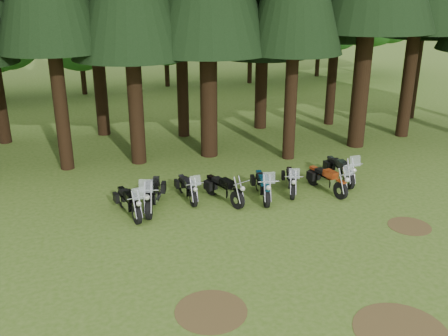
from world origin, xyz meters
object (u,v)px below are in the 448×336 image
(motorcycle_1, at_px, (153,195))
(motorcycle_3, at_px, (224,190))
(motorcycle_4, at_px, (263,186))
(motorcycle_5, at_px, (291,181))
(motorcycle_6, at_px, (327,180))
(motorcycle_7, at_px, (340,170))
(motorcycle_2, at_px, (187,189))
(motorcycle_0, at_px, (129,203))

(motorcycle_1, xyz_separation_m, motorcycle_3, (2.59, -0.13, -0.06))
(motorcycle_4, xyz_separation_m, motorcycle_5, (1.25, 0.27, -0.04))
(motorcycle_6, relative_size, motorcycle_7, 0.98)
(motorcycle_1, bearing_deg, motorcycle_3, 15.09)
(motorcycle_2, relative_size, motorcycle_4, 0.89)
(motorcycle_0, relative_size, motorcycle_7, 0.95)
(motorcycle_0, bearing_deg, motorcycle_2, 5.97)
(motorcycle_0, bearing_deg, motorcycle_5, -9.73)
(motorcycle_3, xyz_separation_m, motorcycle_5, (2.71, 0.11, -0.02))
(motorcycle_3, distance_m, motorcycle_6, 4.05)
(motorcycle_2, distance_m, motorcycle_4, 2.78)
(motorcycle_2, bearing_deg, motorcycle_5, -11.34)
(motorcycle_5, relative_size, motorcycle_6, 0.91)
(motorcycle_1, distance_m, motorcycle_6, 6.64)
(motorcycle_2, xyz_separation_m, motorcycle_7, (6.26, -0.05, 0.06))
(motorcycle_3, relative_size, motorcycle_6, 0.94)
(motorcycle_2, relative_size, motorcycle_7, 0.88)
(motorcycle_0, distance_m, motorcycle_5, 6.17)
(motorcycle_5, xyz_separation_m, motorcycle_7, (2.32, 0.40, 0.05))
(motorcycle_0, xyz_separation_m, motorcycle_7, (8.48, 0.68, 0.02))
(motorcycle_4, bearing_deg, motorcycle_0, -169.51)
(motorcycle_1, bearing_deg, motorcycle_6, 14.38)
(motorcycle_4, xyz_separation_m, motorcycle_7, (3.57, 0.67, 0.01))
(motorcycle_3, xyz_separation_m, motorcycle_7, (5.03, 0.51, 0.03))
(motorcycle_3, relative_size, motorcycle_7, 0.92)
(motorcycle_1, relative_size, motorcycle_6, 1.07)
(motorcycle_2, height_order, motorcycle_6, motorcycle_6)
(motorcycle_5, bearing_deg, motorcycle_1, -161.70)
(motorcycle_1, bearing_deg, motorcycle_0, -142.52)
(motorcycle_7, bearing_deg, motorcycle_1, -175.56)
(motorcycle_0, distance_m, motorcycle_6, 7.49)
(motorcycle_6, bearing_deg, motorcycle_5, 150.21)
(motorcycle_0, bearing_deg, motorcycle_6, -13.26)
(motorcycle_3, xyz_separation_m, motorcycle_4, (1.46, -0.16, 0.02))
(motorcycle_0, bearing_deg, motorcycle_1, 7.07)
(motorcycle_0, xyz_separation_m, motorcycle_3, (3.46, 0.18, -0.00))
(motorcycle_1, xyz_separation_m, motorcycle_6, (6.62, -0.42, -0.04))
(motorcycle_2, distance_m, motorcycle_7, 6.26)
(motorcycle_5, bearing_deg, motorcycle_2, -168.00)
(motorcycle_3, height_order, motorcycle_5, motorcycle_5)
(motorcycle_3, bearing_deg, motorcycle_7, -15.01)
(motorcycle_5, relative_size, motorcycle_7, 0.89)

